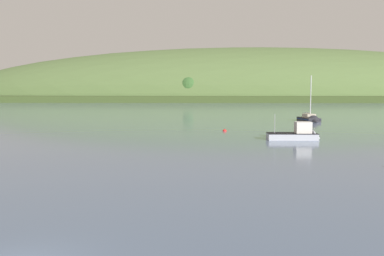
{
  "coord_description": "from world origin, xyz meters",
  "views": [
    {
      "loc": [
        5.67,
        -13.56,
        6.01
      ],
      "look_at": [
        6.77,
        34.09,
        1.78
      ],
      "focal_mm": 39.45,
      "sensor_mm": 36.0,
      "label": 1
    }
  ],
  "objects": [
    {
      "name": "far_shoreline_hill",
      "position": [
        46.89,
        255.35,
        0.08
      ],
      "size": [
        499.06,
        134.62,
        66.29
      ],
      "rotation": [
        0.0,
        0.0,
        -0.05
      ],
      "color": "#3C4E24",
      "rests_on": "ground"
    },
    {
      "name": "dockside_crane",
      "position": [
        82.56,
        221.37,
        7.86
      ],
      "size": [
        5.24,
        9.95,
        17.18
      ],
      "rotation": [
        0.0,
        0.0,
        4.36
      ],
      "color": "#4C4C51",
      "rests_on": "ground"
    },
    {
      "name": "sailboat_midwater_white",
      "position": [
        30.82,
        68.52,
        0.22
      ],
      "size": [
        3.18,
        7.22,
        10.11
      ],
      "rotation": [
        0.0,
        0.0,
        4.81
      ],
      "color": "#232328",
      "rests_on": "ground"
    },
    {
      "name": "fishing_boat_moored",
      "position": [
        19.84,
        37.68,
        0.43
      ],
      "size": [
        6.57,
        2.74,
        4.03
      ],
      "rotation": [
        0.0,
        0.0,
        6.23
      ],
      "color": "#ADB2BC",
      "rests_on": "ground"
    },
    {
      "name": "mooring_buoy_foreground",
      "position": [
        11.97,
        48.76,
        0.0
      ],
      "size": [
        0.61,
        0.61,
        0.69
      ],
      "color": "red",
      "rests_on": "ground"
    }
  ]
}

